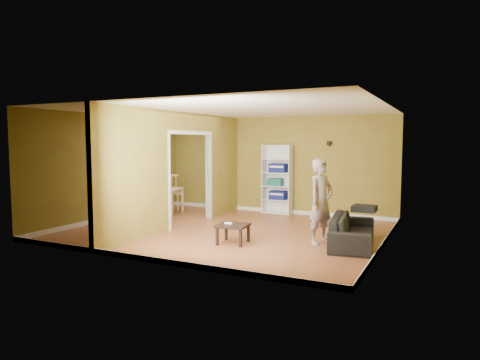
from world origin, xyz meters
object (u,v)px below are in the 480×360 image
Objects in this scene: dining_table at (160,191)px; chair_near at (148,200)px; coffee_table at (233,227)px; chair_left at (136,196)px; person at (321,194)px; sofa at (353,226)px; chair_far at (175,192)px; bookshelf at (278,179)px.

dining_table is 0.67m from chair_near.
coffee_table is 0.60× the size of chair_left.
person is at bearing -16.21° from dining_table.
person is 1.69× the size of dining_table.
sofa is 3.44× the size of coffee_table.
dining_table is (-5.37, 1.24, 0.26)m from sofa.
chair_near is at bearing 88.02° from chair_far.
person is 2.02× the size of chair_near.
chair_left is 0.88× the size of chair_far.
sofa is at bearing -13.03° from dining_table.
chair_near is 0.90× the size of chair_far.
sofa is 2.24m from coffee_table.
coffee_table is 0.59× the size of chair_near.
coffee_table is 0.53× the size of chair_far.
chair_left is (-3.58, -1.53, -0.46)m from bookshelf.
sofa is 1.70× the size of dining_table.
coffee_table is 3.54m from chair_near.
coffee_table is (-2.05, -0.91, -0.05)m from sofa.
chair_left is (-4.08, 2.08, 0.15)m from coffee_table.
chair_far is at bearing 139.40° from coffee_table.
bookshelf is 1.98× the size of chair_near.
chair_near is (-5.25, 0.60, 0.11)m from sofa.
chair_far is (-4.75, 2.05, -0.42)m from person.
bookshelf is 3.92m from chair_left.
coffee_table is (0.50, -3.61, -0.61)m from bookshelf.
chair_far is at bearing 62.26° from sofa.
chair_near reaches higher than coffee_table.
dining_table is at bearing -152.73° from bookshelf.
chair_far is (-5.32, 1.89, 0.16)m from sofa.
person reaches higher than chair_near.
bookshelf is at bearing 40.82° from chair_near.
sofa is 1.03× the size of bookshelf.
dining_table is at bearing 80.21° from chair_far.
sofa is 5.65m from chair_far.
chair_near is at bearing 154.75° from coffee_table.
chair_left is (-0.76, -0.07, -0.16)m from dining_table.
chair_near is (-2.71, -2.10, -0.46)m from bookshelf.
dining_table is 0.78m from chair_left.
person reaches higher than coffee_table.
coffee_table is 4.58m from chair_left.
person is 5.19m from chair_far.
dining_table is 0.66m from chair_far.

